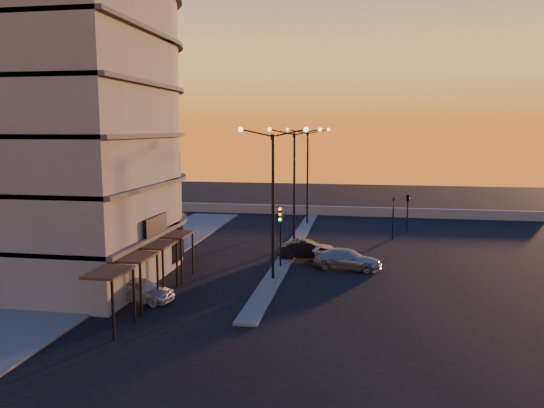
{
  "coord_description": "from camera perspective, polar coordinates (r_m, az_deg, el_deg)",
  "views": [
    {
      "loc": [
        5.46,
        -31.71,
        9.36
      ],
      "look_at": [
        -1.01,
        5.47,
        4.03
      ],
      "focal_mm": 35.0,
      "sensor_mm": 36.0,
      "label": 1
    }
  ],
  "objects": [
    {
      "name": "streetlamp_near",
      "position": [
        32.39,
        0.11,
        1.35
      ],
      "size": [
        4.32,
        0.32,
        9.51
      ],
      "color": "black",
      "rests_on": "ground"
    },
    {
      "name": "building",
      "position": [
        37.31,
        -22.04,
        11.37
      ],
      "size": [
        14.35,
        17.08,
        25.0
      ],
      "color": "slate",
      "rests_on": "ground"
    },
    {
      "name": "signal_east_b",
      "position": [
        50.26,
        14.41,
        0.62
      ],
      "size": [
        0.42,
        1.99,
        3.6
      ],
      "color": "black",
      "rests_on": "ground"
    },
    {
      "name": "median",
      "position": [
        43.08,
        2.37,
        -4.44
      ],
      "size": [
        1.2,
        36.0,
        0.12
      ],
      "primitive_type": "cube",
      "color": "#52524F",
      "rests_on": "ground"
    },
    {
      "name": "ground",
      "position": [
        33.51,
        0.11,
        -8.19
      ],
      "size": [
        120.0,
        120.0,
        0.0
      ],
      "primitive_type": "plane",
      "color": "black",
      "rests_on": "ground"
    },
    {
      "name": "car_sedan",
      "position": [
        38.83,
        3.79,
        -4.9
      ],
      "size": [
        4.33,
        2.06,
        1.37
      ],
      "primitive_type": "imported",
      "rotation": [
        0.0,
        0.0,
        1.72
      ],
      "color": "black",
      "rests_on": "ground"
    },
    {
      "name": "streetlamp_far",
      "position": [
        52.13,
        3.85,
        3.87
      ],
      "size": [
        4.32,
        0.32,
        9.51
      ],
      "color": "black",
      "rests_on": "ground"
    },
    {
      "name": "car_hatchback",
      "position": [
        30.27,
        -14.03,
        -8.93
      ],
      "size": [
        4.04,
        2.13,
        1.31
      ],
      "primitive_type": "imported",
      "rotation": [
        0.0,
        0.0,
        1.41
      ],
      "color": "silver",
      "rests_on": "ground"
    },
    {
      "name": "streetlamp_mid",
      "position": [
        42.23,
        2.41,
        2.91
      ],
      "size": [
        4.32,
        0.32,
        9.51
      ],
      "color": "black",
      "rests_on": "ground"
    },
    {
      "name": "parapet",
      "position": [
        58.48,
        6.37,
        -0.73
      ],
      "size": [
        44.0,
        0.5,
        1.0
      ],
      "primitive_type": "cube",
      "color": "gray",
      "rests_on": "ground"
    },
    {
      "name": "traffic_light_main",
      "position": [
        35.6,
        0.89,
        -2.44
      ],
      "size": [
        0.28,
        0.44,
        4.25
      ],
      "color": "black",
      "rests_on": "ground"
    },
    {
      "name": "sidewalk_west",
      "position": [
        40.2,
        -13.88,
        -5.58
      ],
      "size": [
        5.0,
        40.0,
        0.12
      ],
      "primitive_type": "cube",
      "color": "#52524F",
      "rests_on": "ground"
    },
    {
      "name": "car_wagon",
      "position": [
        36.35,
        8.12,
        -5.89
      ],
      "size": [
        4.8,
        2.52,
        1.33
      ],
      "primitive_type": "imported",
      "rotation": [
        0.0,
        0.0,
        1.42
      ],
      "color": "gray",
      "rests_on": "ground"
    },
    {
      "name": "signal_east_a",
      "position": [
        46.38,
        12.89,
        -1.39
      ],
      "size": [
        0.13,
        0.16,
        3.6
      ],
      "color": "black",
      "rests_on": "ground"
    }
  ]
}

